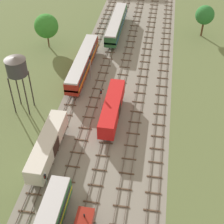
{
  "coord_description": "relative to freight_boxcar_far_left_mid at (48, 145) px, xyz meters",
  "views": [
    {
      "loc": [
        7.41,
        7.28,
        40.79
      ],
      "look_at": [
        0.0,
        53.01,
        1.5
      ],
      "focal_mm": 53.53,
      "sensor_mm": 36.0,
      "label": 1
    }
  ],
  "objects": [
    {
      "name": "freight_boxcar_centre_left_midfar",
      "position": [
        8.64,
        10.85,
        0.0
      ],
      "size": [
        2.87,
        14.0,
        3.6
      ],
      "color": "red",
      "rests_on": "ground"
    },
    {
      "name": "track_centre",
      "position": [
        12.95,
        14.77,
        -2.31
      ],
      "size": [
        2.4,
        126.0,
        0.29
      ],
      "color": "#47382D",
      "rests_on": "ground"
    },
    {
      "name": "track_centre_left",
      "position": [
        8.63,
        14.77,
        -2.31
      ],
      "size": [
        2.4,
        126.0,
        0.29
      ],
      "color": "#47382D",
      "rests_on": "ground"
    },
    {
      "name": "signal_post_near",
      "position": [
        2.15,
        -7.27,
        0.53
      ],
      "size": [
        0.28,
        0.47,
        4.64
      ],
      "color": "gray",
      "rests_on": "ground"
    },
    {
      "name": "signal_post_mid",
      "position": [
        2.15,
        22.53,
        1.27
      ],
      "size": [
        0.28,
        0.47,
        5.9
      ],
      "color": "gray",
      "rests_on": "ground"
    },
    {
      "name": "ballast_bed",
      "position": [
        8.63,
        13.77,
        -2.45
      ],
      "size": [
        21.27,
        176.0,
        0.01
      ],
      "primitive_type": "cube",
      "color": "gray",
      "rests_on": "ground"
    },
    {
      "name": "track_centre_right",
      "position": [
        17.27,
        14.77,
        -2.31
      ],
      "size": [
        2.4,
        126.0,
        0.29
      ],
      "color": "#47382D",
      "rests_on": "ground"
    },
    {
      "name": "diesel_railcar_far_left_far",
      "position": [
        -0.01,
        24.73,
        0.15
      ],
      "size": [
        2.96,
        20.5,
        3.8
      ],
      "color": "maroon",
      "rests_on": "ground"
    },
    {
      "name": "water_tower",
      "position": [
        -8.15,
        10.77,
        7.02
      ],
      "size": [
        3.77,
        3.77,
        11.41
      ],
      "color": "#2D2826",
      "rests_on": "ground"
    },
    {
      "name": "lineside_tree_1",
      "position": [
        -10.93,
        34.65,
        3.0
      ],
      "size": [
        5.69,
        5.69,
        8.31
      ],
      "color": "#4C331E",
      "rests_on": "ground"
    },
    {
      "name": "track_left",
      "position": [
        4.31,
        14.77,
        -2.31
      ],
      "size": [
        2.4,
        126.0,
        0.29
      ],
      "color": "#47382D",
      "rests_on": "ground"
    },
    {
      "name": "diesel_railcar_left_farther",
      "position": [
        4.31,
        44.44,
        0.15
      ],
      "size": [
        2.96,
        20.5,
        3.8
      ],
      "color": "#286638",
      "rests_on": "ground"
    },
    {
      "name": "lineside_tree_0",
      "position": [
        26.22,
        46.43,
        3.18
      ],
      "size": [
        4.69,
        4.69,
        8.0
      ],
      "color": "#4C331E",
      "rests_on": "ground"
    },
    {
      "name": "track_far_left",
      "position": [
        -0.01,
        14.77,
        -2.31
      ],
      "size": [
        2.4,
        126.0,
        0.29
      ],
      "color": "#47382D",
      "rests_on": "ground"
    },
    {
      "name": "freight_boxcar_far_left_mid",
      "position": [
        0.0,
        0.0,
        0.0
      ],
      "size": [
        2.87,
        14.0,
        3.6
      ],
      "color": "beige",
      "rests_on": "ground"
    },
    {
      "name": "ground_plane",
      "position": [
        8.63,
        13.77,
        -2.45
      ],
      "size": [
        480.0,
        480.0,
        0.0
      ],
      "primitive_type": "plane",
      "color": "#5B6B3D"
    },
    {
      "name": "signal_post_nearest",
      "position": [
        6.47,
        11.92,
        1.08
      ],
      "size": [
        0.28,
        0.47,
        5.58
      ],
      "color": "gray",
      "rests_on": "ground"
    }
  ]
}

